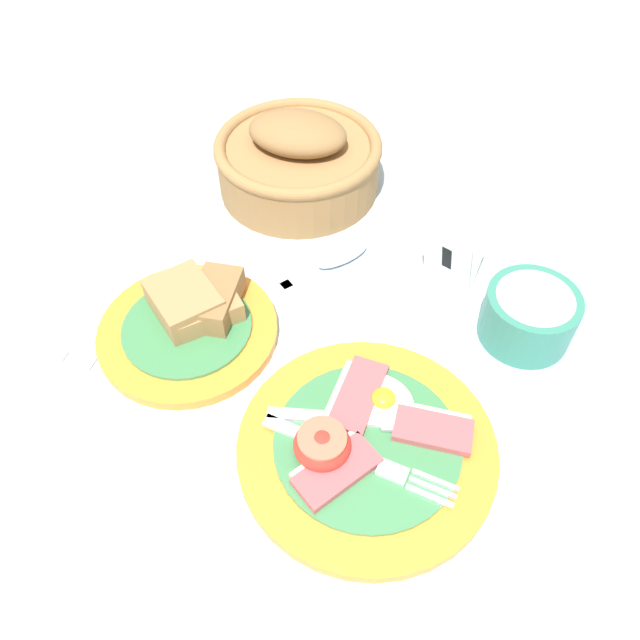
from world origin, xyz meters
name	(u,v)px	position (x,y,z in m)	size (l,w,h in m)	color
ground_plane	(285,375)	(0.00, 0.00, 0.00)	(3.00, 3.00, 0.00)	#A3BCD1
breakfast_plate	(364,443)	(0.11, -0.03, 0.01)	(0.24, 0.24, 0.04)	orange
bread_plate	(192,319)	(-0.12, -0.01, 0.02)	(0.19, 0.19, 0.05)	orange
sugar_cup	(529,315)	(0.18, 0.19, 0.03)	(0.10, 0.10, 0.06)	#337F6B
bread_basket	(298,159)	(-0.16, 0.26, 0.04)	(0.21, 0.21, 0.11)	olive
number_card	(453,254)	(0.08, 0.22, 0.04)	(0.06, 0.05, 0.07)	white
teaspoon_by_saucer	(324,265)	(-0.05, 0.15, 0.01)	(0.09, 0.19, 0.01)	silver
teaspoon_near_cup	(338,343)	(0.02, 0.06, 0.01)	(0.18, 0.09, 0.01)	silver
fork_on_cloth	(50,353)	(-0.22, -0.12, 0.00)	(0.18, 0.07, 0.01)	silver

